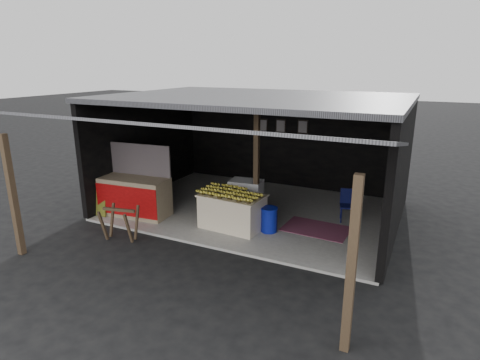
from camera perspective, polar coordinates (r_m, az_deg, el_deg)
The scene contains 13 objects.
ground at distance 8.68m, azimuth -4.70°, elevation -9.60°, with size 80.00×80.00×0.00m, color black.
concrete_slab at distance 10.72m, azimuth 2.09°, elevation -4.23°, with size 7.00×5.00×0.06m, color gray.
shophouse at distance 10.47m, azimuth 2.92°, elevation 7.00°, with size 7.40×7.29×3.02m.
banana_table at distance 9.38m, azimuth -1.12°, elevation -4.45°, with size 1.52×1.00×0.81m.
banana_pile at distance 9.22m, azimuth -1.13°, elevation -1.65°, with size 1.35×0.81×0.16m, color yellow, non-canonical shape.
white_crate at distance 10.20m, azimuth 0.85°, elevation -2.46°, with size 0.86×0.63×0.89m.
neighbor_stall at distance 10.46m, azimuth -14.66°, elevation -2.04°, with size 1.79×0.93×1.78m.
green_signboard at distance 10.77m, azimuth -19.68°, elevation -2.47°, with size 0.58×0.04×0.88m, color black.
sawhorse at distance 9.22m, azimuth -16.73°, elevation -5.51°, with size 0.78×0.77×0.74m.
water_barrel at distance 9.23m, azimuth 4.15°, elevation -5.72°, with size 0.37×0.37×0.55m, color #0D1996.
plastic_chair at distance 10.13m, azimuth 15.08°, elevation -3.09°, with size 0.45×0.45×0.79m.
magenta_rug at distance 9.60m, azimuth 10.78°, elevation -6.81°, with size 1.50×1.00×0.01m, color maroon.
picture_frames at distance 12.47m, azimuth 5.97°, elevation 7.64°, with size 1.62×0.04×0.46m.
Camera 1 is at (4.03, -6.70, 3.78)m, focal length 30.00 mm.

